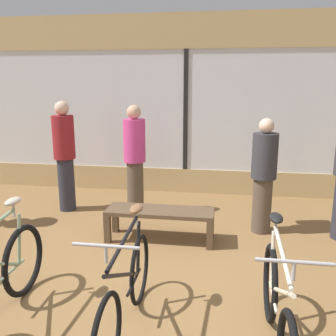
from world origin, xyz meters
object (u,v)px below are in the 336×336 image
at_px(customer_by_window, 263,172).
at_px(customer_near_bench, 65,154).
at_px(bicycle_center, 126,292).
at_px(bicycle_right, 278,311).
at_px(display_bench, 160,215).
at_px(customer_mid_floor, 135,157).

height_order(customer_by_window, customer_near_bench, customer_near_bench).
bearing_deg(customer_near_bench, bicycle_center, -58.32).
bearing_deg(bicycle_center, customer_near_bench, 121.68).
height_order(bicycle_right, customer_by_window, customer_by_window).
height_order(display_bench, customer_by_window, customer_by_window).
distance_m(bicycle_center, customer_by_window, 2.77).
relative_size(bicycle_center, display_bench, 1.18).
bearing_deg(bicycle_right, customer_near_bench, 135.26).
height_order(bicycle_center, customer_near_bench, customer_near_bench).
height_order(display_bench, customer_mid_floor, customer_mid_floor).
distance_m(display_bench, customer_near_bench, 2.03).
relative_size(bicycle_center, bicycle_right, 1.00).
xyz_separation_m(customer_mid_floor, customer_near_bench, (-1.13, -0.05, 0.03)).
relative_size(bicycle_right, display_bench, 1.19).
height_order(customer_mid_floor, customer_near_bench, customer_near_bench).
height_order(bicycle_center, customer_mid_floor, customer_mid_floor).
bearing_deg(display_bench, bicycle_center, -88.31).
distance_m(customer_by_window, customer_mid_floor, 1.97).
bearing_deg(customer_by_window, display_bench, -158.76).
bearing_deg(customer_near_bench, bicycle_right, -44.74).
distance_m(bicycle_center, display_bench, 1.89).
relative_size(customer_mid_floor, customer_near_bench, 0.97).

